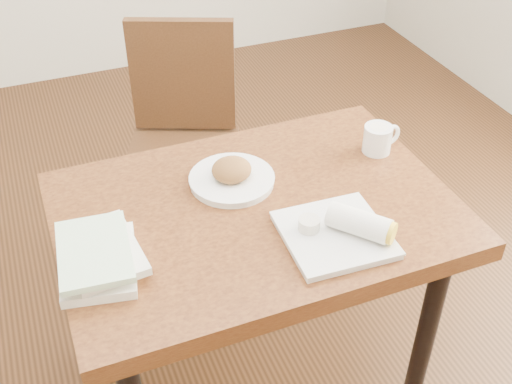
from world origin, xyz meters
name	(u,v)px	position (x,y,z in m)	size (l,w,h in m)	color
ground	(256,373)	(0.00, 0.00, -0.01)	(4.00, 5.00, 0.01)	#472814
table	(256,231)	(0.00, 0.00, 0.66)	(1.10, 0.77, 0.75)	brown
chair_far	(183,131)	(0.00, 0.77, 0.55)	(0.55, 0.55, 0.95)	#442813
plate_scone	(232,176)	(-0.03, 0.13, 0.77)	(0.25, 0.25, 0.08)	white
coffee_mug	(379,138)	(0.46, 0.12, 0.80)	(0.13, 0.09, 0.09)	white
plate_burrito	(343,231)	(0.16, -0.21, 0.78)	(0.28, 0.28, 0.09)	white
book_stack	(99,256)	(-0.45, -0.08, 0.78)	(0.22, 0.29, 0.07)	white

